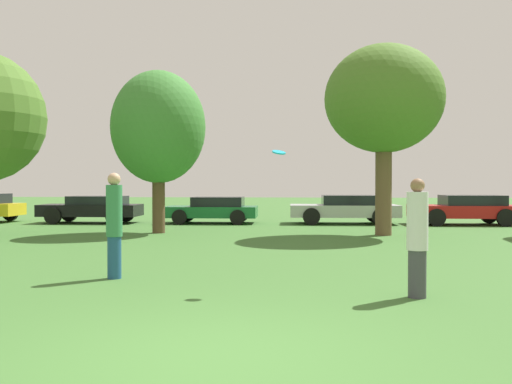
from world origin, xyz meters
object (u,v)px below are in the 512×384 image
person_catcher (417,237)px  frisbee (279,152)px  parked_car_red (466,209)px  tree_2 (384,100)px  tree_1 (158,128)px  parked_car_silver (346,208)px  parked_car_green (213,209)px  person_thrower (114,224)px  parked_car_black (92,208)px

person_catcher → frisbee: (-2.10, 0.61, 1.31)m
person_catcher → frisbee: 2.55m
parked_car_red → frisbee: bearing=62.3°
tree_2 → person_catcher: bearing=-95.5°
tree_1 → parked_car_silver: size_ratio=1.23×
frisbee → parked_car_green: size_ratio=0.06×
parked_car_silver → parked_car_red: (4.87, -0.18, 0.00)m
person_catcher → tree_1: tree_1 is taller
tree_1 → tree_2: tree_2 is taller
parked_car_red → person_catcher: bearing=70.1°
person_thrower → parked_car_red: 16.97m
tree_1 → parked_car_red: (11.65, 4.67, -2.95)m
frisbee → parked_car_red: size_ratio=0.05×
person_catcher → frisbee: size_ratio=7.66×
person_thrower → parked_car_red: (10.11, 13.63, -0.32)m
person_thrower → parked_car_silver: bearing=83.0°
parked_car_black → tree_2: bearing=157.4°
frisbee → parked_car_green: 14.75m
person_thrower → parked_car_black: 14.46m
frisbee → parked_car_silver: frisbee is taller
parked_car_black → parked_car_red: bearing=179.9°
frisbee → parked_car_silver: size_ratio=0.05×
frisbee → parked_car_green: frisbee is taller
person_catcher → parked_car_silver: person_catcher is taller
tree_1 → tree_2: size_ratio=0.89×
person_catcher → tree_2: 10.65m
tree_2 → parked_car_black: size_ratio=1.49×
parked_car_green → parked_car_red: size_ratio=0.90×
frisbee → parked_car_black: 16.46m
person_catcher → parked_car_red: (5.02, 14.87, -0.25)m
frisbee → tree_2: (3.06, 9.40, 2.22)m
person_catcher → tree_1: bearing=-43.3°
parked_car_green → parked_car_silver: (5.62, 0.17, 0.06)m
parked_car_black → tree_1: bearing=131.6°
tree_2 → frisbee: bearing=-108.1°
person_thrower → frisbee: 3.29m
person_thrower → parked_car_green: person_thrower is taller
person_catcher → tree_2: size_ratio=0.29×
person_catcher → parked_car_red: 15.70m
parked_car_green → parked_car_silver: 5.63m
parked_car_black → person_thrower: bearing=111.5°
tree_2 → parked_car_black: bearing=158.6°
frisbee → tree_1: size_ratio=0.04×
parked_car_green → parked_car_silver: parked_car_silver is taller
person_catcher → parked_car_red: person_catcher is taller
person_thrower → parked_car_silver: person_thrower is taller
frisbee → parked_car_red: bearing=63.5°
person_catcher → person_thrower: bearing=0.0°
person_catcher → parked_car_black: size_ratio=0.42×
frisbee → parked_car_green: (-3.38, 14.27, -1.62)m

